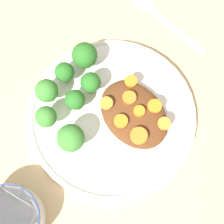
# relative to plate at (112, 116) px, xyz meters

# --- Properties ---
(ground_plane) EXTENTS (4.00, 4.00, 0.00)m
(ground_plane) POSITION_rel_plate_xyz_m (0.00, 0.00, -0.01)
(ground_plane) COLOR tan
(plate) EXTENTS (0.29, 0.29, 0.02)m
(plate) POSITION_rel_plate_xyz_m (0.00, 0.00, 0.00)
(plate) COLOR white
(plate) RESTS_ON ground_plane
(dip_bowl) EXTENTS (0.11, 0.11, 0.05)m
(dip_bowl) POSITION_rel_plate_xyz_m (0.04, -0.23, 0.02)
(dip_bowl) COLOR silver
(dip_bowl) RESTS_ON ground_plane
(stew_mound) EXTENTS (0.13, 0.10, 0.02)m
(stew_mound) POSITION_rel_plate_xyz_m (0.02, 0.03, 0.02)
(stew_mound) COLOR #5B3319
(stew_mound) RESTS_ON plate
(broccoli_floret_0) EXTENTS (0.04, 0.04, 0.06)m
(broccoli_floret_0) POSITION_rel_plate_xyz_m (0.00, -0.08, 0.04)
(broccoli_floret_0) COLOR #759E51
(broccoli_floret_0) RESTS_ON plate
(broccoli_floret_1) EXTENTS (0.03, 0.03, 0.05)m
(broccoli_floret_1) POSITION_rel_plate_xyz_m (-0.05, -0.04, 0.03)
(broccoli_floret_1) COLOR #759E51
(broccoli_floret_1) RESTS_ON plate
(broccoli_floret_2) EXTENTS (0.03, 0.03, 0.05)m
(broccoli_floret_2) POSITION_rel_plate_xyz_m (-0.10, -0.02, 0.03)
(broccoli_floret_2) COLOR #759E51
(broccoli_floret_2) RESTS_ON plate
(broccoli_floret_3) EXTENTS (0.04, 0.04, 0.05)m
(broccoli_floret_3) POSITION_rel_plate_xyz_m (-0.09, -0.07, 0.04)
(broccoli_floret_3) COLOR #759E51
(broccoli_floret_3) RESTS_ON plate
(broccoli_floret_4) EXTENTS (0.03, 0.03, 0.05)m
(broccoli_floret_4) POSITION_rel_plate_xyz_m (-0.05, -0.09, 0.04)
(broccoli_floret_4) COLOR #7FA85B
(broccoli_floret_4) RESTS_ON plate
(broccoli_floret_5) EXTENTS (0.04, 0.04, 0.06)m
(broccoli_floret_5) POSITION_rel_plate_xyz_m (-0.10, 0.02, 0.04)
(broccoli_floret_5) COLOR #759E51
(broccoli_floret_5) RESTS_ON plate
(broccoli_floret_6) EXTENTS (0.03, 0.03, 0.05)m
(broccoli_floret_6) POSITION_rel_plate_xyz_m (-0.06, 0.00, 0.03)
(broccoli_floret_6) COLOR #759E51
(broccoli_floret_6) RESTS_ON plate
(carrot_slice_0) EXTENTS (0.02, 0.02, 0.01)m
(carrot_slice_0) POSITION_rel_plate_xyz_m (0.02, -0.00, 0.03)
(carrot_slice_0) COLOR orange
(carrot_slice_0) RESTS_ON stew_mound
(carrot_slice_1) EXTENTS (0.02, 0.02, 0.01)m
(carrot_slice_1) POSITION_rel_plate_xyz_m (0.00, 0.04, 0.03)
(carrot_slice_1) COLOR orange
(carrot_slice_1) RESTS_ON stew_mound
(carrot_slice_2) EXTENTS (0.02, 0.02, 0.01)m
(carrot_slice_2) POSITION_rel_plate_xyz_m (-0.01, 0.00, 0.03)
(carrot_slice_2) COLOR orange
(carrot_slice_2) RESTS_ON stew_mound
(carrot_slice_3) EXTENTS (0.02, 0.02, 0.00)m
(carrot_slice_3) POSITION_rel_plate_xyz_m (0.04, 0.06, 0.03)
(carrot_slice_3) COLOR orange
(carrot_slice_3) RESTS_ON stew_mound
(carrot_slice_4) EXTENTS (0.02, 0.02, 0.01)m
(carrot_slice_4) POSITION_rel_plate_xyz_m (-0.02, 0.06, 0.03)
(carrot_slice_4) COLOR orange
(carrot_slice_4) RESTS_ON stew_mound
(carrot_slice_5) EXTENTS (0.03, 0.03, 0.01)m
(carrot_slice_5) POSITION_rel_plate_xyz_m (0.06, 0.01, 0.03)
(carrot_slice_5) COLOR orange
(carrot_slice_5) RESTS_ON stew_mound
(carrot_slice_6) EXTENTS (0.02, 0.02, 0.01)m
(carrot_slice_6) POSITION_rel_plate_xyz_m (0.07, 0.05, 0.03)
(carrot_slice_6) COLOR orange
(carrot_slice_6) RESTS_ON stew_mound
(carrot_slice_7) EXTENTS (0.02, 0.02, 0.01)m
(carrot_slice_7) POSITION_rel_plate_xyz_m (0.03, 0.03, 0.03)
(carrot_slice_7) COLOR orange
(carrot_slice_7) RESTS_ON stew_mound
(fork) EXTENTS (0.20, 0.04, 0.01)m
(fork) POSITION_rel_plate_xyz_m (-0.11, 0.20, -0.01)
(fork) COLOR beige
(fork) RESTS_ON ground_plane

